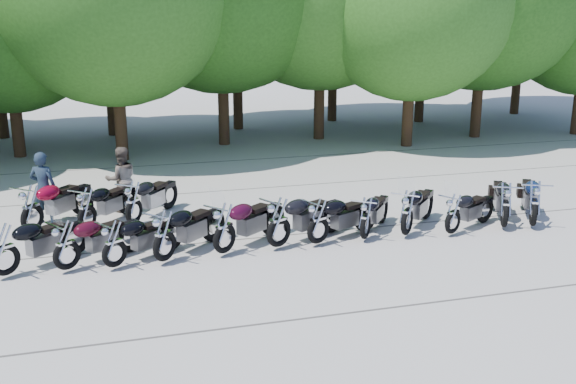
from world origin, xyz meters
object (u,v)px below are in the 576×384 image
object	(u,v)px
motorcycle_10	(505,204)
rider_1	(122,179)
motorcycle_4	(224,227)
motorcycle_6	(318,220)
motorcycle_3	(164,234)
motorcycle_14	(133,201)
motorcycle_11	(534,202)
motorcycle_8	(407,211)
motorcycle_2	(114,243)
rider_0	(43,188)
motorcycle_5	(279,221)
motorcycle_7	(366,217)
motorcycle_1	(66,244)
motorcycle_9	(453,213)
motorcycle_0	(4,248)
motorcycle_13	(86,208)
motorcycle_12	(31,207)

from	to	relation	value
motorcycle_10	rider_1	size ratio (longest dim) A/B	1.33
motorcycle_4	motorcycle_6	distance (m)	2.22
motorcycle_3	motorcycle_14	bearing A→B (deg)	-32.83
motorcycle_11	rider_1	size ratio (longest dim) A/B	1.36
motorcycle_8	rider_1	world-z (taller)	rider_1
motorcycle_2	motorcycle_11	size ratio (longest dim) A/B	0.88
rider_0	rider_1	world-z (taller)	rider_0
motorcycle_5	motorcycle_6	world-z (taller)	motorcycle_5
motorcycle_7	motorcycle_8	bearing A→B (deg)	-142.62
motorcycle_1	motorcycle_3	distance (m)	2.03
motorcycle_2	motorcycle_9	world-z (taller)	motorcycle_2
motorcycle_4	rider_0	size ratio (longest dim) A/B	1.28
motorcycle_0	motorcycle_14	size ratio (longest dim) A/B	1.00
motorcycle_10	rider_1	world-z (taller)	rider_1
motorcycle_11	motorcycle_13	bearing A→B (deg)	14.84
motorcycle_1	motorcycle_13	distance (m)	2.66
motorcycle_1	motorcycle_11	distance (m)	11.23
motorcycle_2	motorcycle_6	size ratio (longest dim) A/B	0.95
motorcycle_4	motorcycle_5	bearing A→B (deg)	-124.33
motorcycle_1	motorcycle_8	world-z (taller)	motorcycle_8
motorcycle_1	motorcycle_8	xyz separation A→B (m)	(7.86, 0.13, 0.02)
motorcycle_0	motorcycle_3	size ratio (longest dim) A/B	0.97
motorcycle_3	motorcycle_5	size ratio (longest dim) A/B	0.97
motorcycle_9	rider_1	xyz separation A→B (m)	(-7.67, 4.29, 0.30)
motorcycle_4	motorcycle_6	bearing A→B (deg)	-126.13
motorcycle_5	motorcycle_11	size ratio (longest dim) A/B	1.01
motorcycle_10	motorcycle_11	distance (m)	0.76
motorcycle_2	motorcycle_13	size ratio (longest dim) A/B	0.96
motorcycle_2	motorcycle_7	size ratio (longest dim) A/B	1.01
motorcycle_9	motorcycle_10	world-z (taller)	motorcycle_10
motorcycle_2	motorcycle_7	xyz separation A→B (m)	(5.82, 0.26, -0.01)
motorcycle_4	motorcycle_13	distance (m)	3.93
motorcycle_4	rider_0	bearing A→B (deg)	11.04
motorcycle_11	rider_1	distance (m)	10.81
motorcycle_5	motorcycle_10	world-z (taller)	motorcycle_5
motorcycle_6	motorcycle_2	bearing A→B (deg)	67.72
rider_0	motorcycle_6	bearing A→B (deg)	172.64
motorcycle_8	motorcycle_4	bearing A→B (deg)	43.83
motorcycle_7	motorcycle_14	bearing A→B (deg)	11.82
motorcycle_6	rider_1	distance (m)	5.93
motorcycle_4	motorcycle_12	bearing A→B (deg)	20.14
motorcycle_6	motorcycle_10	bearing A→B (deg)	-116.29
motorcycle_4	motorcycle_12	distance (m)	5.07
motorcycle_13	motorcycle_7	bearing A→B (deg)	-160.90
motorcycle_14	rider_0	xyz separation A→B (m)	(-2.19, 0.88, 0.29)
motorcycle_6	motorcycle_14	xyz separation A→B (m)	(-4.06, 2.66, 0.02)
motorcycle_10	motorcycle_6	bearing A→B (deg)	25.60
motorcycle_9	rider_1	distance (m)	8.79
motorcycle_3	motorcycle_4	world-z (taller)	motorcycle_4
motorcycle_7	motorcycle_11	xyz separation A→B (m)	(4.44, -0.24, 0.09)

